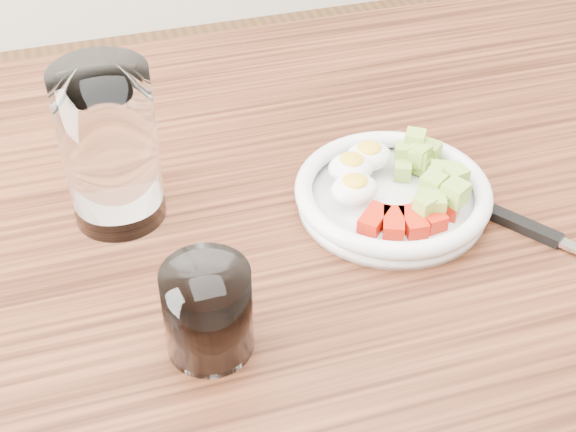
# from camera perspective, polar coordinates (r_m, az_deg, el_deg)

# --- Properties ---
(dining_table) EXTENTS (1.50, 0.90, 0.77)m
(dining_table) POSITION_cam_1_polar(r_m,az_deg,el_deg) (0.84, 0.86, -7.12)
(dining_table) COLOR brown
(dining_table) RESTS_ON ground
(bowl) EXTENTS (0.20, 0.20, 0.05)m
(bowl) POSITION_cam_1_polar(r_m,az_deg,el_deg) (0.81, 7.46, 1.77)
(bowl) COLOR white
(bowl) RESTS_ON dining_table
(fork) EXTENTS (0.14, 0.19, 0.01)m
(fork) POSITION_cam_1_polar(r_m,az_deg,el_deg) (0.81, 17.35, -1.09)
(fork) COLOR black
(fork) RESTS_ON dining_table
(water_glass) EXTENTS (0.09, 0.09, 0.16)m
(water_glass) POSITION_cam_1_polar(r_m,az_deg,el_deg) (0.77, -12.54, 4.81)
(water_glass) COLOR white
(water_glass) RESTS_ON dining_table
(coffee_glass) EXTENTS (0.07, 0.07, 0.08)m
(coffee_glass) POSITION_cam_1_polar(r_m,az_deg,el_deg) (0.65, -5.71, -6.77)
(coffee_glass) COLOR white
(coffee_glass) RESTS_ON dining_table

